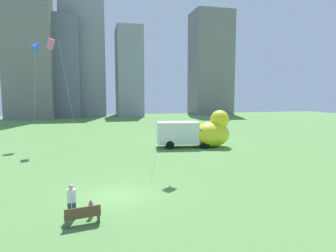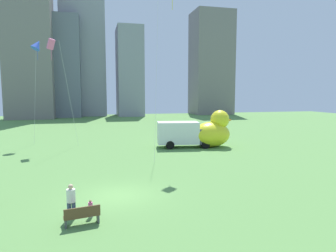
{
  "view_description": "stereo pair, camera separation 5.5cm",
  "coord_description": "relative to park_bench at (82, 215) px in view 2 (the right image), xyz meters",
  "views": [
    {
      "loc": [
        -1.21,
        -17.2,
        5.97
      ],
      "look_at": [
        4.27,
        5.18,
        3.47
      ],
      "focal_mm": 31.91,
      "sensor_mm": 36.0,
      "label": 1
    },
    {
      "loc": [
        -1.15,
        -17.21,
        5.97
      ],
      "look_at": [
        4.27,
        5.18,
        3.47
      ],
      "focal_mm": 31.91,
      "sensor_mm": 36.0,
      "label": 2
    }
  ],
  "objects": [
    {
      "name": "person_adult",
      "position": [
        -0.53,
        0.87,
        0.47
      ],
      "size": [
        0.42,
        0.42,
        1.7
      ],
      "color": "#38476B",
      "rests_on": "ground"
    },
    {
      "name": "giant_inflatable_duck",
      "position": [
        13.42,
        17.57,
        1.29
      ],
      "size": [
        4.99,
        3.2,
        4.14
      ],
      "color": "yellow",
      "rests_on": "ground"
    },
    {
      "name": "box_truck",
      "position": [
        10.23,
        18.01,
        0.98
      ],
      "size": [
        6.51,
        3.15,
        2.85
      ],
      "color": "white",
      "rests_on": "ground"
    },
    {
      "name": "kite_blue",
      "position": [
        -5.74,
        24.58,
        11.14
      ],
      "size": [
        1.85,
        1.71,
        12.39
      ],
      "color": "silver",
      "rests_on": "ground"
    },
    {
      "name": "park_bench",
      "position": [
        0.0,
        0.0,
        0.0
      ],
      "size": [
        1.66,
        0.73,
        0.9
      ],
      "color": "brown",
      "rests_on": "ground"
    },
    {
      "name": "city_skyline",
      "position": [
        4.31,
        67.93,
        14.79
      ],
      "size": [
        58.86,
        14.7,
        39.18
      ],
      "color": "gray",
      "rests_on": "ground"
    },
    {
      "name": "kite_pink",
      "position": [
        -3.76,
        21.17,
        10.71
      ],
      "size": [
        2.96,
        3.53,
        11.92
      ],
      "color": "silver",
      "rests_on": "ground"
    },
    {
      "name": "person_child",
      "position": [
        0.36,
        0.81,
        0.01
      ],
      "size": [
        0.21,
        0.21,
        0.88
      ],
      "color": "silver",
      "rests_on": "ground"
    },
    {
      "name": "ground_plane",
      "position": [
        1.88,
        3.64,
        -0.47
      ],
      "size": [
        140.0,
        140.0,
        0.0
      ],
      "primitive_type": "plane",
      "color": "#598A45"
    }
  ]
}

